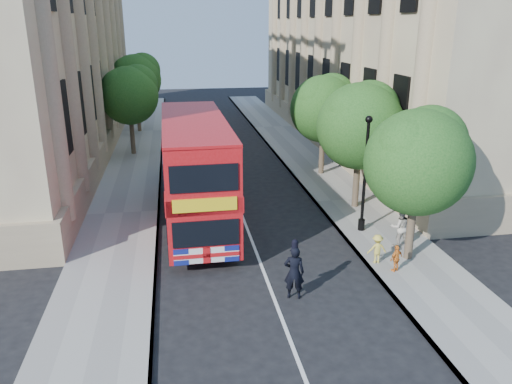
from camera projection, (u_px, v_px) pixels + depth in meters
name	position (u px, v px, depth m)	size (l,w,h in m)	color
ground	(280.00, 315.00, 16.08)	(120.00, 120.00, 0.00)	black
pavement_right	(347.00, 201.00, 26.31)	(3.50, 80.00, 0.12)	gray
pavement_left	(123.00, 213.00, 24.51)	(3.50, 80.00, 0.12)	gray
building_right	(394.00, 23.00, 37.78)	(12.00, 38.00, 18.00)	tan
building_left	(6.00, 22.00, 33.47)	(12.00, 38.00, 18.00)	tan
tree_right_near	(419.00, 156.00, 18.47)	(4.00, 4.00, 6.08)	#473828
tree_right_mid	(361.00, 121.00, 24.01)	(4.20, 4.20, 6.37)	#473828
tree_right_far	(324.00, 105.00, 29.66)	(4.00, 4.00, 6.15)	#473828
tree_left_far	(130.00, 92.00, 34.32)	(4.00, 4.00, 6.30)	#473828
tree_left_back	(136.00, 77.00, 41.71)	(4.20, 4.20, 6.65)	#473828
lamp_post	(365.00, 179.00, 21.67)	(0.32, 0.32, 5.16)	black
double_decker_bus	(196.00, 169.00, 22.63)	(2.93, 10.52, 4.84)	#B40C10
box_van	(197.00, 154.00, 30.01)	(2.45, 5.33, 2.98)	black
police_constable	(294.00, 272.00, 16.82)	(0.70, 0.46, 1.91)	black
woman_pedestrian	(400.00, 227.00, 20.55)	(0.82, 0.64, 1.69)	beige
child_a	(396.00, 258.00, 18.53)	(0.61, 0.26, 1.05)	orange
child_b	(377.00, 249.00, 19.17)	(0.75, 0.43, 1.16)	#D9C54A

